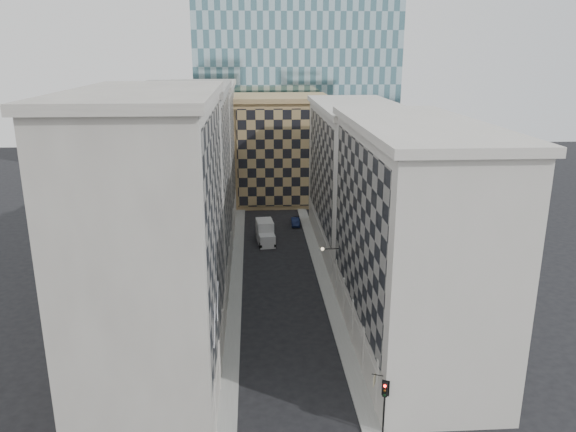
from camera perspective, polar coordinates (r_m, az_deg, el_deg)
name	(u,v)px	position (r m, az deg, el deg)	size (l,w,h in m)	color
sidewalk_west	(236,282)	(67.09, -5.30, -6.71)	(1.50, 100.00, 0.15)	gray
sidewalk_east	(324,280)	(67.55, 3.69, -6.50)	(1.50, 100.00, 0.15)	gray
bldg_left_a	(155,242)	(45.76, -13.37, -2.61)	(10.80, 22.80, 23.70)	#A39D93
bldg_left_b	(186,184)	(66.84, -10.33, 3.17)	(10.80, 22.80, 22.70)	gray
bldg_left_c	(202,155)	(88.38, -8.75, 6.16)	(10.80, 22.80, 21.70)	#A39D93
bldg_right_a	(410,238)	(51.26, 12.27, -2.23)	(10.80, 26.80, 20.70)	beige
bldg_right_b	(356,177)	(76.75, 6.89, 3.91)	(10.80, 28.80, 19.70)	beige
tan_block	(281,149)	(101.09, -0.76, 6.85)	(16.80, 14.80, 18.80)	tan
church_tower	(266,47)	(113.66, -2.22, 16.79)	(7.20, 7.20, 51.50)	#2B2721
flagpoles_left	(216,313)	(42.02, -7.33, -9.70)	(0.10, 6.33, 2.33)	gray
bracket_lamp	(324,249)	(59.67, 3.69, -3.36)	(1.98, 0.36, 0.36)	black
traffic_light	(385,397)	(41.70, 9.80, -17.65)	(0.53, 0.53, 4.28)	black
box_truck	(265,233)	(80.05, -2.32, -1.77)	(2.78, 5.76, 3.05)	silver
dark_car	(295,221)	(87.88, 0.76, -0.56)	(1.31, 3.75, 1.24)	#0E1735
shop_sign	(375,380)	(42.23, 8.79, -16.12)	(0.79, 0.69, 0.81)	black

